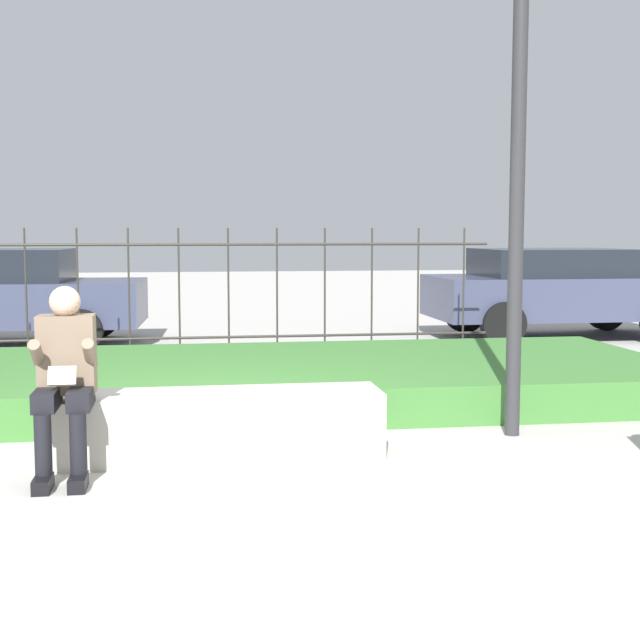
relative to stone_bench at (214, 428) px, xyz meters
name	(u,v)px	position (x,y,z in m)	size (l,w,h in m)	color
ground_plane	(220,457)	(0.04, 0.00, -0.22)	(60.00, 60.00, 0.00)	#B2AFA8
stone_bench	(214,428)	(0.00, 0.00, 0.00)	(2.45, 0.58, 0.49)	#B7B2A3
person_seated_reader	(65,372)	(-1.01, -0.32, 0.49)	(0.42, 0.73, 1.29)	black
grass_berm	(210,381)	(0.04, 2.32, -0.04)	(9.26, 3.24, 0.35)	#3D7533
iron_fence	(204,294)	(0.04, 4.61, 0.67)	(7.26, 0.03, 1.69)	#332D28
car_parked_left	(2,294)	(-2.83, 7.01, 0.52)	(4.03, 2.08, 1.40)	#383D56
car_parked_right	(557,290)	(5.52, 6.62, 0.53)	(3.97, 2.02, 1.38)	#383D56
street_lamp	(519,97)	(2.43, 0.37, 2.49)	(0.28, 0.28, 4.48)	#2D2D30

